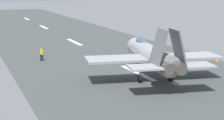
# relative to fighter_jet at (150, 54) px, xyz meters

# --- Properties ---
(ground_plane) EXTENTS (400.00, 400.00, 0.00)m
(ground_plane) POSITION_rel_fighter_jet_xyz_m (2.82, 0.27, -2.49)
(ground_plane) COLOR #5E5F61
(runway_strip) EXTENTS (240.00, 26.00, 0.02)m
(runway_strip) POSITION_rel_fighter_jet_xyz_m (2.80, 0.27, -2.48)
(runway_strip) COLOR #404442
(runway_strip) RESTS_ON ground
(fighter_jet) EXTENTS (16.68, 14.01, 5.69)m
(fighter_jet) POSITION_rel_fighter_jet_xyz_m (0.00, 0.00, 0.00)
(fighter_jet) COLOR #96979A
(fighter_jet) RESTS_ON ground
(crew_person) EXTENTS (0.70, 0.36, 1.70)m
(crew_person) POSITION_rel_fighter_jet_xyz_m (13.07, 8.73, -1.64)
(crew_person) COLOR #1E2338
(crew_person) RESTS_ON ground
(marker_cone_mid) EXTENTS (0.44, 0.44, 0.55)m
(marker_cone_mid) POSITION_rel_fighter_jet_xyz_m (4.40, -11.84, -2.21)
(marker_cone_mid) COLOR orange
(marker_cone_mid) RESTS_ON ground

